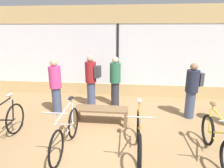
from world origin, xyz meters
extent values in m
plane|color=#99754C|center=(0.00, 0.00, 0.00)|extent=(24.00, 24.00, 0.00)
cube|color=tan|center=(0.00, 3.41, 0.23)|extent=(12.00, 0.08, 0.45)
cube|color=white|center=(0.00, 3.41, 1.52)|extent=(12.00, 0.04, 2.15)
cube|color=tan|center=(0.00, 3.41, 2.90)|extent=(12.00, 0.08, 0.60)
cube|color=black|center=(0.00, 3.39, 1.52)|extent=(0.08, 0.02, 2.15)
torus|color=black|center=(-2.18, 0.37, 0.36)|extent=(0.04, 0.73, 0.73)
cylinder|color=black|center=(-2.18, 0.33, 0.60)|extent=(0.03, 0.11, 0.49)
cylinder|color=black|center=(-2.18, 0.13, 0.36)|extent=(0.03, 0.48, 0.03)
cylinder|color=#B2B2B7|center=(-2.18, 0.29, 0.91)|extent=(0.02, 0.02, 0.14)
ellipsoid|color=#B2A893|center=(-2.18, 0.29, 0.99)|extent=(0.11, 0.22, 0.06)
torus|color=black|center=(-0.75, 0.34, 0.35)|extent=(0.04, 0.69, 0.69)
torus|color=black|center=(-0.75, -0.69, 0.35)|extent=(0.04, 0.69, 0.69)
cylinder|color=#BCBCC1|center=(-0.75, -0.21, 0.59)|extent=(0.03, 0.97, 0.51)
cylinder|color=#BCBCC1|center=(-0.75, 0.30, 0.59)|extent=(0.03, 0.11, 0.49)
cylinder|color=#BCBCC1|center=(-0.75, -0.18, 0.86)|extent=(0.03, 0.90, 0.10)
cylinder|color=#BCBCC1|center=(-0.75, 0.11, 0.35)|extent=(0.03, 0.47, 0.03)
cylinder|color=#B2B2B7|center=(-0.75, 0.26, 0.90)|extent=(0.02, 0.02, 0.14)
ellipsoid|color=black|center=(-0.75, 0.26, 0.98)|extent=(0.11, 0.22, 0.06)
cylinder|color=#B2B2B7|center=(-0.75, -0.63, 0.96)|extent=(0.02, 0.02, 0.12)
cylinder|color=#ADADB2|center=(-0.75, -0.63, 1.02)|extent=(0.46, 0.02, 0.02)
torus|color=black|center=(0.72, 0.34, 0.36)|extent=(0.05, 0.72, 0.72)
torus|color=black|center=(0.72, -0.72, 0.36)|extent=(0.05, 0.72, 0.72)
cylinder|color=orange|center=(0.72, -0.23, 0.60)|extent=(0.03, 0.99, 0.51)
cylinder|color=orange|center=(0.72, 0.30, 0.60)|extent=(0.03, 0.11, 0.49)
cylinder|color=orange|center=(0.72, -0.20, 0.88)|extent=(0.03, 0.92, 0.10)
cylinder|color=orange|center=(0.72, 0.10, 0.36)|extent=(0.03, 0.48, 0.03)
cylinder|color=#B2B2B7|center=(0.72, 0.26, 0.91)|extent=(0.02, 0.02, 0.14)
ellipsoid|color=#B2A893|center=(0.72, 0.26, 0.99)|extent=(0.11, 0.22, 0.06)
cylinder|color=#B2B2B7|center=(0.72, -0.66, 0.97)|extent=(0.02, 0.02, 0.12)
cylinder|color=#ADADB2|center=(0.72, -0.66, 1.03)|extent=(0.46, 0.02, 0.02)
torus|color=black|center=(2.21, 0.37, 0.33)|extent=(0.06, 0.66, 0.66)
cylinder|color=gold|center=(2.21, -0.18, 0.57)|extent=(0.03, 0.96, 0.51)
cylinder|color=gold|center=(2.21, 0.33, 0.57)|extent=(0.03, 0.11, 0.49)
cylinder|color=gold|center=(2.21, -0.15, 0.85)|extent=(0.03, 0.89, 0.10)
cylinder|color=gold|center=(2.21, 0.14, 0.33)|extent=(0.03, 0.46, 0.03)
cylinder|color=#B2B2B7|center=(2.21, 0.29, 0.88)|extent=(0.02, 0.02, 0.14)
ellipsoid|color=brown|center=(2.21, 0.29, 0.96)|extent=(0.11, 0.22, 0.06)
cube|color=brown|center=(-0.24, 1.10, 0.40)|extent=(1.40, 0.44, 0.05)
cube|color=brown|center=(-0.90, 0.92, 0.19)|extent=(0.08, 0.08, 0.38)
cube|color=brown|center=(0.42, 0.92, 0.19)|extent=(0.08, 0.08, 0.38)
cube|color=brown|center=(-0.90, 1.28, 0.19)|extent=(0.08, 0.08, 0.38)
cube|color=brown|center=(0.42, 1.28, 0.19)|extent=(0.08, 0.08, 0.38)
cylinder|color=#424C6B|center=(-0.74, 2.24, 0.40)|extent=(0.31, 0.31, 0.81)
cylinder|color=maroon|center=(-0.74, 2.24, 1.13)|extent=(0.41, 0.41, 0.64)
sphere|color=tan|center=(-0.74, 2.24, 1.55)|extent=(0.21, 0.21, 0.21)
cube|color=#38383D|center=(-0.51, 2.19, 1.16)|extent=(0.19, 0.27, 0.36)
cylinder|color=#424C6B|center=(2.17, 1.72, 0.38)|extent=(0.36, 0.36, 0.76)
cylinder|color=#23283D|center=(2.17, 1.72, 1.06)|extent=(0.47, 0.47, 0.60)
sphere|color=#9E7051|center=(2.17, 1.72, 1.46)|extent=(0.20, 0.20, 0.20)
cube|color=#38383D|center=(2.38, 1.84, 1.09)|extent=(0.25, 0.28, 0.36)
cylinder|color=#2D2D38|center=(0.01, 2.39, 0.39)|extent=(0.35, 0.35, 0.78)
cylinder|color=#286647|center=(0.01, 2.39, 1.09)|extent=(0.45, 0.45, 0.62)
sphere|color=beige|center=(0.01, 2.39, 1.50)|extent=(0.20, 0.20, 0.20)
cylinder|color=#424C6B|center=(-1.64, 1.61, 0.39)|extent=(0.36, 0.36, 0.79)
cylinder|color=#D13D84|center=(-1.64, 1.61, 1.10)|extent=(0.47, 0.47, 0.62)
sphere|color=tan|center=(-1.64, 1.61, 1.51)|extent=(0.20, 0.20, 0.20)
camera|label=1|loc=(0.59, -3.70, 2.44)|focal=32.00mm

